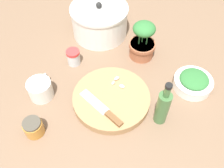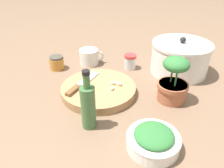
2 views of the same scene
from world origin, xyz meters
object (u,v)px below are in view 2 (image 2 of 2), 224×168
object	(u,v)px
garlic_cloves	(116,85)
coffee_mug	(89,57)
honey_jar	(57,63)
potted_herb	(173,82)
stock_pot	(180,58)
oil_bottle	(88,106)
chef_knife	(81,84)
herb_bowl	(153,139)
spice_jar	(130,61)
cutting_board	(99,89)

from	to	relation	value
garlic_cloves	coffee_mug	size ratio (longest dim) A/B	0.55
honey_jar	potted_herb	xyz separation A→B (m)	(0.45, 0.35, 0.05)
honey_jar	stock_pot	size ratio (longest dim) A/B	0.26
honey_jar	oil_bottle	xyz separation A→B (m)	(0.46, 0.01, 0.05)
chef_knife	honey_jar	world-z (taller)	honey_jar
herb_bowl	honey_jar	distance (m)	0.64
honey_jar	oil_bottle	distance (m)	0.46
coffee_mug	stock_pot	bearing A→B (deg)	54.56
coffee_mug	honey_jar	bearing A→B (deg)	-94.30
chef_knife	spice_jar	world-z (taller)	spice_jar
spice_jar	potted_herb	xyz separation A→B (m)	(0.31, 0.02, 0.04)
honey_jar	stock_pot	world-z (taller)	stock_pot
honey_jar	potted_herb	world-z (taller)	potted_herb
garlic_cloves	potted_herb	size ratio (longest dim) A/B	0.38
garlic_cloves	coffee_mug	world-z (taller)	coffee_mug
oil_bottle	stock_pot	xyz separation A→B (m)	(-0.19, 0.52, -0.01)
honey_jar	stock_pot	distance (m)	0.59
herb_bowl	honey_jar	size ratio (longest dim) A/B	2.28
herb_bowl	oil_bottle	xyz separation A→B (m)	(-0.17, -0.14, 0.05)
herb_bowl	stock_pot	bearing A→B (deg)	133.61
cutting_board	honey_jar	size ratio (longest dim) A/B	4.33
garlic_cloves	honey_jar	size ratio (longest dim) A/B	0.97
chef_knife	herb_bowl	bearing A→B (deg)	-23.57
herb_bowl	spice_jar	size ratio (longest dim) A/B	2.24
garlic_cloves	potted_herb	xyz separation A→B (m)	(0.13, 0.18, 0.04)
spice_jar	coffee_mug	world-z (taller)	coffee_mug
cutting_board	stock_pot	xyz separation A→B (m)	(-0.02, 0.42, 0.06)
herb_bowl	honey_jar	world-z (taller)	same
cutting_board	honey_jar	world-z (taller)	honey_jar
coffee_mug	potted_herb	size ratio (longest dim) A/B	0.68
herb_bowl	stock_pot	world-z (taller)	stock_pot
spice_jar	honey_jar	world-z (taller)	spice_jar
cutting_board	oil_bottle	distance (m)	0.21
herb_bowl	oil_bottle	world-z (taller)	oil_bottle
oil_bottle	potted_herb	distance (m)	0.34
garlic_cloves	honey_jar	distance (m)	0.36
stock_pot	potted_herb	bearing A→B (deg)	-44.51
chef_knife	coffee_mug	xyz separation A→B (m)	(-0.24, 0.12, 0.00)
coffee_mug	potted_herb	xyz separation A→B (m)	(0.43, 0.19, 0.04)
spice_jar	honey_jar	xyz separation A→B (m)	(-0.14, -0.33, -0.00)
chef_knife	potted_herb	distance (m)	0.36
cutting_board	herb_bowl	distance (m)	0.34
herb_bowl	potted_herb	xyz separation A→B (m)	(-0.18, 0.20, 0.05)
chef_knife	cutting_board	bearing A→B (deg)	21.52
coffee_mug	spice_jar	bearing A→B (deg)	52.54
potted_herb	chef_knife	bearing A→B (deg)	-122.55
chef_knife	honey_jar	xyz separation A→B (m)	(-0.25, -0.05, -0.01)
coffee_mug	oil_bottle	size ratio (longest dim) A/B	0.59
cutting_board	coffee_mug	distance (m)	0.28
garlic_cloves	potted_herb	world-z (taller)	potted_herb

